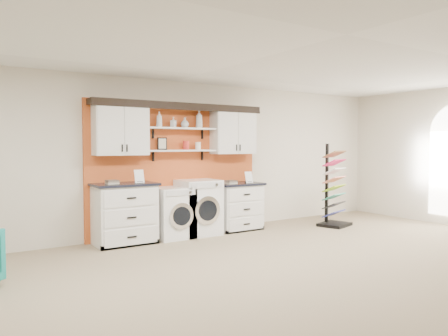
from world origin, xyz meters
TOP-DOWN VIEW (x-y plane):
  - floor at (0.00, 0.00)m, footprint 10.00×10.00m
  - ceiling at (0.00, 0.00)m, footprint 10.00×10.00m
  - wall_back at (0.00, 4.00)m, footprint 10.00×0.00m
  - accent_panel at (0.00, 3.96)m, footprint 3.40×0.07m
  - upper_cabinet_left at (-1.13, 3.79)m, footprint 0.90×0.35m
  - upper_cabinet_right at (1.13, 3.79)m, footprint 0.90×0.35m
  - shelf_lower at (0.00, 3.80)m, footprint 1.32×0.28m
  - shelf_upper at (0.00, 3.80)m, footprint 1.32×0.28m
  - crown_molding at (0.00, 3.81)m, footprint 3.30×0.41m
  - picture_frame at (-0.35, 3.85)m, footprint 0.18×0.02m
  - canister_red at (0.10, 3.80)m, footprint 0.11×0.11m
  - canister_cream at (0.35, 3.80)m, footprint 0.10×0.10m
  - base_cabinet_left at (-1.13, 3.64)m, footprint 1.03×0.66m
  - base_cabinet_right at (1.13, 3.64)m, footprint 0.92×0.66m
  - washer at (-0.26, 3.64)m, footprint 0.64×0.71m
  - dryer at (0.26, 3.64)m, footprint 0.72×0.71m
  - sample_rack at (2.98, 2.90)m, footprint 0.72×0.65m
  - soap_bottle_a at (-0.42, 3.80)m, footprint 0.13×0.13m
  - soap_bottle_b at (-0.15, 3.80)m, footprint 0.12×0.12m
  - soap_bottle_c at (0.08, 3.80)m, footprint 0.20×0.20m
  - soap_bottle_d at (0.38, 3.80)m, footprint 0.16×0.16m

SIDE VIEW (x-z plane):
  - floor at x=0.00m, z-range 0.00..0.00m
  - washer at x=-0.26m, z-range 0.00..0.89m
  - base_cabinet_right at x=1.13m, z-range 0.00..0.90m
  - dryer at x=0.26m, z-range 0.00..1.00m
  - base_cabinet_left at x=-1.13m, z-range 0.00..1.00m
  - sample_rack at x=2.98m, z-range -0.30..1.36m
  - accent_panel at x=0.00m, z-range 0.00..2.40m
  - wall_back at x=0.00m, z-range -3.60..6.40m
  - shelf_lower at x=0.00m, z-range 1.52..1.54m
  - canister_cream at x=0.35m, z-range 1.54..1.69m
  - canister_red at x=0.10m, z-range 1.54..1.71m
  - picture_frame at x=-0.35m, z-range 1.54..1.77m
  - upper_cabinet_left at x=-1.13m, z-range 1.46..2.30m
  - upper_cabinet_right at x=1.13m, z-range 1.46..2.30m
  - shelf_upper at x=0.00m, z-range 1.92..1.94m
  - soap_bottle_c at x=0.08m, z-range 1.95..2.13m
  - soap_bottle_b at x=-0.15m, z-range 1.95..2.13m
  - soap_bottle_a at x=-0.42m, z-range 1.95..2.21m
  - soap_bottle_d at x=0.38m, z-range 1.95..2.27m
  - crown_molding at x=0.00m, z-range 2.26..2.39m
  - ceiling at x=0.00m, z-range 2.80..2.80m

